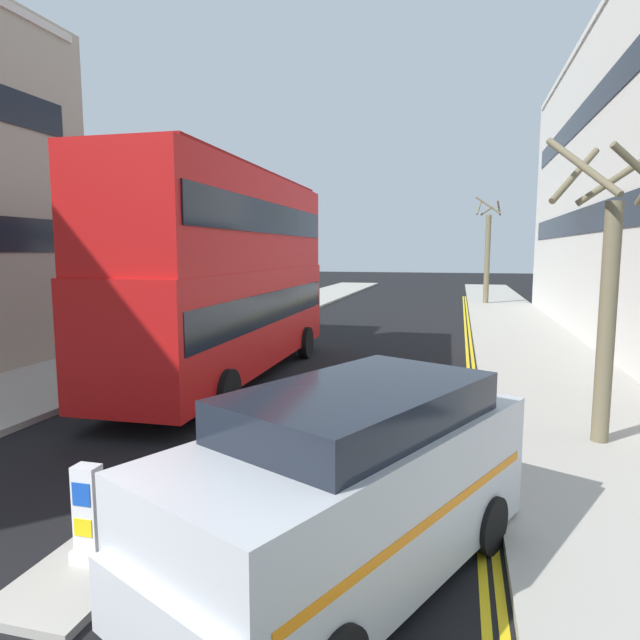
% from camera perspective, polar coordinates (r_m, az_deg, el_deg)
% --- Properties ---
extents(sidewalk_right, '(4.00, 80.00, 0.14)m').
position_cam_1_polar(sidewalk_right, '(18.84, 22.02, -3.94)').
color(sidewalk_right, '#ADA89E').
rests_on(sidewalk_right, ground).
extents(sidewalk_left, '(4.00, 80.00, 0.14)m').
position_cam_1_polar(sidewalk_left, '(21.35, -15.09, -2.40)').
color(sidewalk_left, '#ADA89E').
rests_on(sidewalk_left, ground).
extents(kerb_line_outer, '(0.10, 56.00, 0.01)m').
position_cam_1_polar(kerb_line_outer, '(16.72, 15.75, -5.28)').
color(kerb_line_outer, yellow).
rests_on(kerb_line_outer, ground).
extents(kerb_line_inner, '(0.10, 56.00, 0.01)m').
position_cam_1_polar(kerb_line_inner, '(16.72, 15.20, -5.26)').
color(kerb_line_inner, yellow).
rests_on(kerb_line_inner, ground).
extents(traffic_island, '(1.10, 2.20, 0.10)m').
position_cam_1_polar(traffic_island, '(7.17, -22.68, -22.47)').
color(traffic_island, '#ADA89E').
rests_on(traffic_island, ground).
extents(keep_left_bollard, '(0.36, 0.28, 1.11)m').
position_cam_1_polar(keep_left_bollard, '(6.92, -22.92, -18.44)').
color(keep_left_bollard, silver).
rests_on(keep_left_bollard, traffic_island).
extents(double_decker_bus_away, '(2.94, 10.85, 5.64)m').
position_cam_1_polar(double_decker_bus_away, '(15.17, -9.37, 5.18)').
color(double_decker_bus_away, red).
rests_on(double_decker_bus_away, ground).
extents(taxi_minivan, '(3.78, 5.14, 2.12)m').
position_cam_1_polar(taxi_minivan, '(6.03, 2.83, -16.97)').
color(taxi_minivan, silver).
rests_on(taxi_minivan, ground).
extents(street_tree_near, '(1.68, 1.71, 6.85)m').
position_cam_1_polar(street_tree_near, '(37.55, 17.01, 6.61)').
color(street_tree_near, '#6B6047').
rests_on(street_tree_near, sidewalk_right).
extents(street_tree_mid, '(1.98, 2.22, 5.37)m').
position_cam_1_polar(street_tree_mid, '(10.77, 27.75, 2.87)').
color(street_tree_mid, '#6B6047').
rests_on(street_tree_mid, sidewalk_right).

